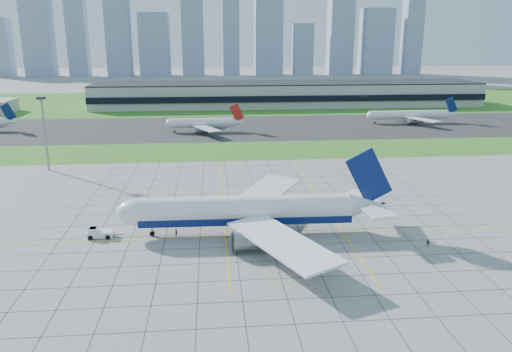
# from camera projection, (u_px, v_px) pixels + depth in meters

# --- Properties ---
(ground) EXTENTS (1400.00, 1400.00, 0.00)m
(ground) POSITION_uv_depth(u_px,v_px,m) (267.00, 232.00, 119.37)
(ground) COLOR #9C9C97
(ground) RESTS_ON ground
(grass_median) EXTENTS (700.00, 35.00, 0.04)m
(grass_median) POSITION_uv_depth(u_px,v_px,m) (243.00, 151.00, 205.73)
(grass_median) COLOR #3D7120
(grass_median) RESTS_ON ground
(asphalt_taxiway) EXTENTS (700.00, 75.00, 0.04)m
(asphalt_taxiway) POSITION_uv_depth(u_px,v_px,m) (236.00, 128.00, 258.50)
(asphalt_taxiway) COLOR #383838
(asphalt_taxiway) RESTS_ON ground
(grass_far) EXTENTS (700.00, 145.00, 0.04)m
(grass_far) POSITION_uv_depth(u_px,v_px,m) (228.00, 102.00, 364.06)
(grass_far) COLOR #3D7120
(grass_far) RESTS_ON ground
(apron_markings) EXTENTS (120.00, 130.00, 0.03)m
(apron_markings) POSITION_uv_depth(u_px,v_px,m) (264.00, 216.00, 130.05)
(apron_markings) COLOR #474744
(apron_markings) RESTS_ON ground
(terminal) EXTENTS (260.00, 43.00, 15.80)m
(terminal) POSITION_uv_depth(u_px,v_px,m) (287.00, 94.00, 341.35)
(terminal) COLOR #B7B7B2
(terminal) RESTS_ON ground
(light_mast) EXTENTS (2.50, 2.50, 25.60)m
(light_mast) POSITION_uv_depth(u_px,v_px,m) (44.00, 124.00, 171.28)
(light_mast) COLOR gray
(light_mast) RESTS_ON ground
(city_skyline) EXTENTS (523.00, 32.40, 160.00)m
(city_skyline) POSITION_uv_depth(u_px,v_px,m) (212.00, 26.00, 601.79)
(city_skyline) COLOR #8B9DB6
(city_skyline) RESTS_ON ground
(airliner) EXTENTS (64.86, 65.73, 20.42)m
(airliner) POSITION_uv_depth(u_px,v_px,m) (248.00, 211.00, 117.22)
(airliner) COLOR white
(airliner) RESTS_ON ground
(pushback_tug) EXTENTS (8.69, 3.14, 2.41)m
(pushback_tug) POSITION_uv_depth(u_px,v_px,m) (99.00, 233.00, 115.93)
(pushback_tug) COLOR white
(pushback_tug) RESTS_ON ground
(crew_near) EXTENTS (0.77, 0.85, 1.95)m
(crew_near) POSITION_uv_depth(u_px,v_px,m) (176.00, 233.00, 116.54)
(crew_near) COLOR black
(crew_near) RESTS_ON ground
(crew_far) EXTENTS (0.97, 0.87, 1.63)m
(crew_far) POSITION_uv_depth(u_px,v_px,m) (428.00, 243.00, 110.91)
(crew_far) COLOR black
(crew_far) RESTS_ON ground
(distant_jet_1) EXTENTS (36.21, 42.66, 14.08)m
(distant_jet_1) POSITION_uv_depth(u_px,v_px,m) (203.00, 123.00, 245.47)
(distant_jet_1) COLOR white
(distant_jet_1) RESTS_ON ground
(distant_jet_2) EXTENTS (48.39, 42.66, 14.08)m
(distant_jet_2) POSITION_uv_depth(u_px,v_px,m) (410.00, 115.00, 271.19)
(distant_jet_2) COLOR white
(distant_jet_2) RESTS_ON ground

